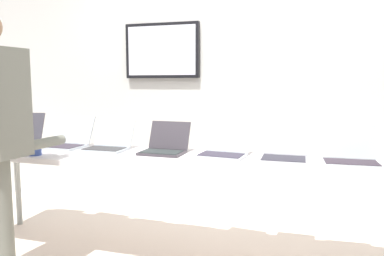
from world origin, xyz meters
TOP-DOWN VIEW (x-y plane):
  - back_wall at (-0.01, 1.13)m, footprint 8.00×0.11m
  - workbench at (0.00, 0.00)m, footprint 3.64×0.70m
  - laptop_station_0 at (-1.58, 0.13)m, footprint 0.39×0.39m
  - laptop_station_1 at (-1.10, 0.14)m, footprint 0.39×0.39m
  - laptop_station_2 at (-0.68, 0.12)m, footprint 0.33×0.34m
  - laptop_station_3 at (-0.20, 0.12)m, footprint 0.33×0.33m
  - laptop_station_4 at (0.26, 0.15)m, footprint 0.37×0.39m
  - laptop_station_5 at (0.69, 0.15)m, footprint 0.32×0.38m
  - laptop_station_6 at (1.12, 0.14)m, footprint 0.38×0.34m
  - coffee_mug at (-1.09, -0.25)m, footprint 0.09×0.09m

SIDE VIEW (x-z plane):
  - workbench at x=0.00m, z-range 0.35..1.14m
  - coffee_mug at x=-1.09m, z-range 0.79..0.88m
  - laptop_station_4 at x=0.26m, z-range 0.73..0.96m
  - laptop_station_2 at x=-0.68m, z-range 0.73..0.96m
  - laptop_station_3 at x=-0.20m, z-range 0.73..0.96m
  - laptop_station_6 at x=1.12m, z-range 0.72..0.97m
  - laptop_station_1 at x=-1.10m, z-range 0.72..0.97m
  - laptop_station_5 at x=0.69m, z-range 0.72..0.98m
  - laptop_station_0 at x=-1.58m, z-range 0.72..0.98m
  - back_wall at x=-0.01m, z-range 0.01..2.54m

